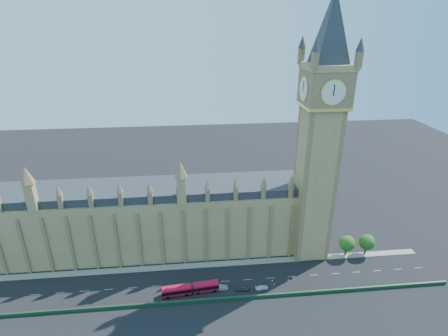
{
  "coord_description": "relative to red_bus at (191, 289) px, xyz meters",
  "views": [
    {
      "loc": [
        -6.31,
        -96.65,
        84.5
      ],
      "look_at": [
        4.53,
        10.0,
        38.99
      ],
      "focal_mm": 28.0,
      "sensor_mm": 36.0,
      "label": 1
    }
  ],
  "objects": [
    {
      "name": "elizabeth_tower",
      "position": [
        46.2,
        18.44,
        52.87
      ],
      "size": [
        20.59,
        20.59,
        105.0
      ],
      "color": "#9E824C",
      "rests_on": "ground"
    },
    {
      "name": "cone_b",
      "position": [
        28.55,
        2.59,
        -1.33
      ],
      "size": [
        0.5,
        0.5,
        0.74
      ],
      "rotation": [
        0.0,
        0.0,
        0.08
      ],
      "color": "black",
      "rests_on": "ground"
    },
    {
      "name": "ground",
      "position": [
        8.2,
        4.44,
        -1.69
      ],
      "size": [
        400.0,
        400.0,
        0.0
      ],
      "primitive_type": "plane",
      "color": "black",
      "rests_on": "ground"
    },
    {
      "name": "cone_a",
      "position": [
        34.14,
        2.3,
        -1.38
      ],
      "size": [
        0.4,
        0.4,
        0.63
      ],
      "rotation": [
        0.0,
        0.0,
        -0.0
      ],
      "color": "black",
      "rests_on": "ground"
    },
    {
      "name": "cone_d",
      "position": [
        28.81,
        0.83,
        -1.38
      ],
      "size": [
        0.43,
        0.43,
        0.63
      ],
      "rotation": [
        0.0,
        0.0,
        0.09
      ],
      "color": "black",
      "rests_on": "ground"
    },
    {
      "name": "car_white",
      "position": [
        24.15,
        -0.71,
        -1.03
      ],
      "size": [
        4.71,
        2.31,
        1.32
      ],
      "primitive_type": "imported",
      "rotation": [
        0.0,
        0.0,
        1.68
      ],
      "color": "silver",
      "rests_on": "ground"
    },
    {
      "name": "red_bus",
      "position": [
        0.0,
        0.0,
        0.0
      ],
      "size": [
        19.06,
        4.61,
        3.21
      ],
      "rotation": [
        0.0,
        0.0,
        0.1
      ],
      "color": "red",
      "rests_on": "ground"
    },
    {
      "name": "tree_east_near",
      "position": [
        60.42,
        14.53,
        3.95
      ],
      "size": [
        6.0,
        6.0,
        8.5
      ],
      "color": "#382619",
      "rests_on": "ground"
    },
    {
      "name": "cone_c",
      "position": [
        36.32,
        3.42,
        -1.35
      ],
      "size": [
        0.47,
        0.47,
        0.69
      ],
      "rotation": [
        0.0,
        0.0,
        0.1
      ],
      "color": "black",
      "rests_on": "ground"
    },
    {
      "name": "car_grey",
      "position": [
        17.49,
        -0.41,
        -0.89
      ],
      "size": [
        4.85,
        2.27,
        1.61
      ],
      "primitive_type": "imported",
      "rotation": [
        0.0,
        0.0,
        1.49
      ],
      "color": "#414348",
      "rests_on": "ground"
    },
    {
      "name": "palace_westminster",
      "position": [
        -16.8,
        26.44,
        12.17
      ],
      "size": [
        120.0,
        20.0,
        28.0
      ],
      "color": "#9E824C",
      "rests_on": "ground"
    },
    {
      "name": "car_silver",
      "position": [
        10.2,
        0.58,
        -0.88
      ],
      "size": [
        5.04,
        2.0,
        1.63
      ],
      "primitive_type": "imported",
      "rotation": [
        0.0,
        0.0,
        1.63
      ],
      "color": "#96989D",
      "rests_on": "ground"
    },
    {
      "name": "tree_east_far",
      "position": [
        68.42,
        14.53,
        3.95
      ],
      "size": [
        6.0,
        6.0,
        8.5
      ],
      "color": "#382619",
      "rests_on": "ground"
    },
    {
      "name": "kerb_north",
      "position": [
        8.2,
        13.94,
        -1.61
      ],
      "size": [
        160.0,
        3.0,
        0.16
      ],
      "primitive_type": "cube",
      "color": "gray",
      "rests_on": "ground"
    },
    {
      "name": "bridge_parapet",
      "position": [
        8.2,
        -4.56,
        -1.09
      ],
      "size": [
        160.0,
        0.6,
        1.2
      ],
      "primitive_type": "cube",
      "color": "#1E4C2D",
      "rests_on": "ground"
    }
  ]
}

